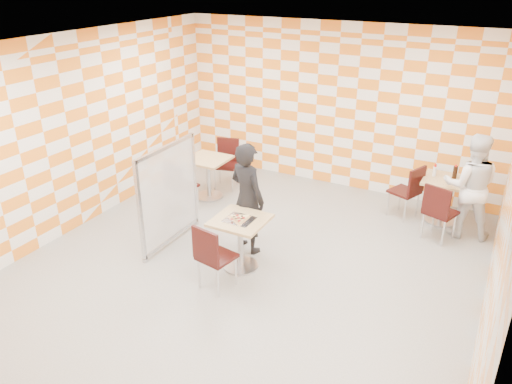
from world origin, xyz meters
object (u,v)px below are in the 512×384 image
second_table (444,193)px  man_dark (247,198)px  partition (169,195)px  soda_bottle (455,172)px  man_white (470,186)px  chair_second_front (438,209)px  chair_empty_near (178,183)px  chair_main_front (212,253)px  chair_second_side (410,188)px  chair_empty_far (227,159)px  empty_table (208,171)px  main_table (240,235)px  sport_bottle (435,171)px

second_table → man_dark: 3.30m
partition → soda_bottle: bearing=37.0°
man_dark → man_white: man_dark is taller
chair_second_front → partition: partition is taller
second_table → chair_empty_near: (-3.99, -1.72, 0.04)m
chair_main_front → chair_second_side: (1.77, 3.22, 0.00)m
chair_empty_far → man_dark: size_ratio=0.56×
chair_second_front → chair_second_side: same height
chair_main_front → man_white: size_ratio=0.56×
chair_second_side → partition: bearing=-140.5°
empty_table → main_table: bearing=-46.7°
empty_table → chair_main_front: (1.59, -2.39, 0.04)m
chair_second_side → sport_bottle: 0.48m
second_table → partition: 4.38m
chair_main_front → chair_second_front: 3.52m
sport_bottle → soda_bottle: bearing=10.2°
empty_table → sport_bottle: size_ratio=3.75×
man_dark → sport_bottle: man_dark is taller
second_table → sport_bottle: bearing=165.8°
chair_empty_far → partition: 2.26m
main_table → chair_empty_near: bearing=150.3°
chair_second_front → chair_empty_near: bearing=-165.8°
chair_second_front → sport_bottle: (-0.23, 0.76, 0.29)m
second_table → man_dark: man_dark is taller
main_table → chair_second_side: (1.72, 2.58, 0.04)m
chair_second_side → man_dark: 2.82m
chair_second_front → soda_bottle: bearing=84.8°
main_table → chair_empty_far: bearing=124.6°
man_dark → man_white: 3.39m
chair_second_front → soda_bottle: (0.07, 0.81, 0.31)m
man_dark → empty_table: bearing=-23.2°
empty_table → chair_second_front: bearing=3.9°
man_dark → sport_bottle: size_ratio=8.27×
soda_bottle → man_dark: bearing=-136.6°
man_dark → soda_bottle: bearing=-119.5°
second_table → chair_main_front: 4.07m
second_table → chair_main_front: (-2.29, -3.36, 0.04)m
chair_main_front → man_dark: man_dark is taller
main_table → soda_bottle: size_ratio=3.26×
partition → sport_bottle: (3.30, 2.66, 0.05)m
chair_empty_near → soda_bottle: soda_bottle is taller
chair_second_front → man_dark: bearing=-147.5°
chair_second_side → sport_bottle: sport_bottle is taller
main_table → man_dark: bearing=107.7°
empty_table → chair_empty_far: 0.59m
chair_second_side → man_white: size_ratio=0.56×
second_table → empty_table: bearing=-165.9°
chair_empty_far → sport_bottle: 3.68m
second_table → chair_empty_near: bearing=-156.7°
chair_second_front → chair_empty_near: same height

